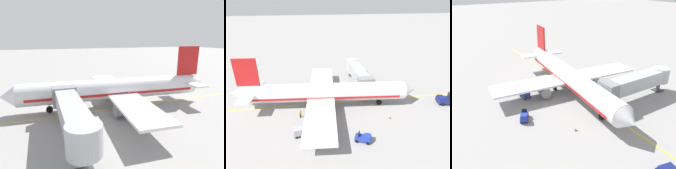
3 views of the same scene
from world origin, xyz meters
The scene contains 9 objects.
ground_plane centered at (0.00, 0.00, 0.00)m, with size 400.00×400.00×0.00m, color gray.
gate_lead_in_line centered at (0.00, 0.00, 0.00)m, with size 0.24×80.00×0.01m, color gold.
parked_airliner centered at (1.05, -1.50, 3.19)m, with size 30.35×37.35×10.63m.
jet_bridge centered at (-8.05, 7.72, 3.46)m, with size 16.28×3.50×4.98m.
baggage_tug_lead centered at (12.77, 3.54, 0.71)m, with size 2.15×2.77×1.62m.
baggage_cart_front centered at (9.69, -3.61, 0.95)m, with size 1.62×2.97×1.58m.
baggage_cart_second_in_train centered at (9.83, -6.29, 0.95)m, with size 1.62×2.97×1.58m.
ground_crew_wing_walker centered at (4.53, -6.48, 0.95)m, with size 0.64×0.49×1.69m.
safety_cone_nose_left centered at (7.35, 10.22, 0.29)m, with size 0.36×0.36×0.59m.
Camera 3 is at (23.51, 33.15, 20.50)m, focal length 36.39 mm.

